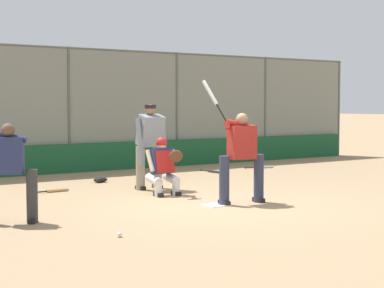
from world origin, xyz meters
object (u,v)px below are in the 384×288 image
Objects in this scene: batter_at_plate at (241,154)px; baseball_loose at (119,234)px; spare_bat_third_base_side at (263,167)px; batter_on_deck at (8,169)px; fielding_glove_on_dirt at (100,180)px; spare_bat_near_backstop at (213,171)px; umpire_home at (150,143)px; spare_bat_by_padding at (55,191)px; catcher_behind_plate at (164,165)px.

baseball_loose is (3.22, 1.41, -0.87)m from batter_at_plate.
batter_at_plate is 6.55m from spare_bat_third_base_side.
baseball_loose reaches higher than spare_bat_third_base_side.
batter_on_deck is 5.19m from fielding_glove_on_dirt.
spare_bat_near_backstop is 11.14× the size of baseball_loose.
spare_bat_by_padding is (1.88, -0.70, -0.95)m from umpire_home.
spare_bat_third_base_side is (-8.63, -4.26, -0.80)m from batter_on_deck.
spare_bat_near_backstop is (-3.25, -2.84, -0.57)m from catcher_behind_plate.
baseball_loose is at bearing 29.68° from batter_at_plate.
catcher_behind_plate is 0.64× the size of umpire_home.
spare_bat_third_base_side is at bearing -175.69° from fielding_glove_on_dirt.
catcher_behind_plate is 4.35m from spare_bat_near_backstop.
fielding_glove_on_dirt is (0.78, -4.31, -0.85)m from batter_at_plate.
batter_on_deck is 2.31× the size of spare_bat_third_base_side.
fielding_glove_on_dirt is 4.58× the size of baseball_loose.
baseball_loose is at bearing 53.45° from umpire_home.
spare_bat_by_padding is 11.37× the size of baseball_loose.
batter_at_plate reaches higher than umpire_home.
batter_at_plate is at bearing -156.31° from baseball_loose.
batter_at_plate is 4.19m from batter_on_deck.
umpire_home is at bearing -75.24° from batter_at_plate.
batter_at_plate is 30.60× the size of baseball_loose.
batter_on_deck is 2.54× the size of spare_bat_near_backstop.
spare_bat_by_padding is (4.91, 1.24, -0.00)m from spare_bat_near_backstop.
spare_bat_near_backstop is at bearing -149.13° from umpire_home.
spare_bat_third_base_side is at bearing 8.03° from spare_bat_by_padding.
spare_bat_third_base_side is (-4.88, -2.08, -0.95)m from umpire_home.
batter_at_plate is at bearing -35.04° from spare_bat_near_backstop.
spare_bat_third_base_side is at bearing -146.50° from catcher_behind_plate.
catcher_behind_plate reaches higher than spare_bat_near_backstop.
catcher_behind_plate is at bearing -64.18° from batter_at_plate.
batter_at_plate is 2.50× the size of spare_bat_third_base_side.
fielding_glove_on_dirt is at bearing -113.15° from baseball_loose.
baseball_loose is (0.94, 4.74, 0.00)m from spare_bat_by_padding.
batter_at_plate reaches higher than catcher_behind_plate.
fielding_glove_on_dirt is at bearing -165.04° from spare_bat_third_base_side.
fielding_glove_on_dirt is (0.16, -2.59, -0.54)m from catcher_behind_plate.
baseball_loose is at bearing -49.50° from spare_bat_near_backstop.
spare_bat_near_backstop is 0.91× the size of spare_bat_third_base_side.
catcher_behind_plate is 2.38m from spare_bat_by_padding.
spare_bat_third_base_side is 5.26m from fielding_glove_on_dirt.
spare_bat_by_padding is at bearing -49.50° from batter_at_plate.
spare_bat_by_padding is at bearing -80.97° from spare_bat_near_backstop.
umpire_home is 5.37× the size of fielding_glove_on_dirt.
spare_bat_third_base_side is at bearing -158.55° from umpire_home.
spare_bat_near_backstop is at bearing -164.79° from spare_bat_third_base_side.
baseball_loose is (-0.94, 1.87, -0.80)m from batter_on_deck.
umpire_home is 1.96m from fielding_glove_on_dirt.
baseball_loose is at bearing -130.84° from spare_bat_third_base_side.
baseball_loose is (2.45, 5.73, -0.02)m from fielding_glove_on_dirt.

